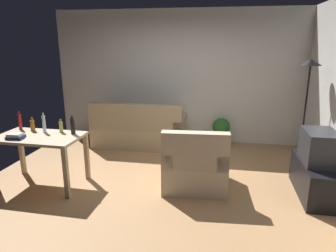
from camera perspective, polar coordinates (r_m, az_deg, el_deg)
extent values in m
cube|color=tan|center=(4.76, -2.29, -10.40)|extent=(5.20, 4.40, 0.02)
cube|color=silver|center=(6.49, 1.83, 9.13)|extent=(5.20, 0.10, 2.70)
cube|color=tan|center=(6.33, -5.22, -1.73)|extent=(1.83, 0.84, 0.40)
cube|color=tan|center=(5.90, -6.20, 1.59)|extent=(1.83, 0.16, 0.52)
cube|color=tan|center=(6.08, 2.30, 0.64)|extent=(0.16, 0.84, 0.22)
cube|color=tan|center=(6.52, -12.38, 1.30)|extent=(0.16, 0.84, 0.22)
cube|color=black|center=(4.74, 25.64, -8.80)|extent=(0.44, 1.10, 0.48)
cube|color=#2D2D33|center=(4.58, 26.30, -3.53)|extent=(0.40, 0.60, 0.44)
cube|color=black|center=(4.64, 28.73, -3.60)|extent=(0.01, 0.52, 0.36)
cylinder|color=black|center=(5.65, 23.01, -7.12)|extent=(0.26, 0.26, 0.03)
cylinder|color=black|center=(5.40, 23.96, 1.32)|extent=(0.03, 0.03, 1.68)
cone|color=black|center=(5.27, 25.02, 10.73)|extent=(0.32, 0.32, 0.10)
cube|color=#C6B28E|center=(4.77, -22.84, -1.90)|extent=(1.21, 0.72, 0.04)
cube|color=tan|center=(4.37, -18.41, -8.36)|extent=(0.06, 0.06, 0.72)
cube|color=tan|center=(5.44, -25.53, -4.36)|extent=(0.06, 0.06, 0.72)
cube|color=tan|center=(4.87, -14.85, -5.57)|extent=(0.06, 0.06, 0.72)
cylinder|color=brown|center=(6.38, 9.74, -2.60)|extent=(0.24, 0.24, 0.22)
sphere|color=#2D6B28|center=(6.30, 9.85, -0.18)|extent=(0.36, 0.36, 0.36)
cube|color=beige|center=(4.58, 5.01, -8.63)|extent=(0.96, 0.90, 0.40)
cube|color=#C0AD91|center=(4.09, 5.06, -4.68)|extent=(0.91, 0.23, 0.52)
cube|color=#C8B597|center=(4.48, 9.86, -5.11)|extent=(0.22, 0.85, 0.22)
cube|color=#C8B597|center=(4.48, 0.35, -4.84)|extent=(0.22, 0.85, 0.22)
cylinder|color=#AD2323|center=(5.18, -25.80, 0.66)|extent=(0.05, 0.05, 0.24)
cylinder|color=#AD2323|center=(5.15, -25.98, 2.16)|extent=(0.02, 0.02, 0.04)
cylinder|color=#9E6019|center=(5.04, -23.88, 0.07)|extent=(0.06, 0.06, 0.16)
cylinder|color=#9E6019|center=(5.02, -24.00, 1.20)|extent=(0.03, 0.03, 0.04)
cylinder|color=silver|center=(4.87, -22.03, 0.31)|extent=(0.05, 0.05, 0.25)
cylinder|color=silver|center=(4.84, -22.21, 1.99)|extent=(0.02, 0.02, 0.04)
cylinder|color=#BCB24C|center=(4.80, -19.26, -0.20)|extent=(0.05, 0.05, 0.16)
cylinder|color=#BCB24C|center=(4.77, -19.36, 0.98)|extent=(0.02, 0.02, 0.04)
cylinder|color=black|center=(4.65, -17.27, -0.05)|extent=(0.06, 0.06, 0.23)
cylinder|color=black|center=(4.62, -17.41, 1.59)|extent=(0.03, 0.03, 0.04)
cube|color=navy|center=(4.77, -26.46, -1.83)|extent=(0.23, 0.20, 0.04)
cube|color=beige|center=(4.74, -26.56, -1.47)|extent=(0.19, 0.15, 0.04)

